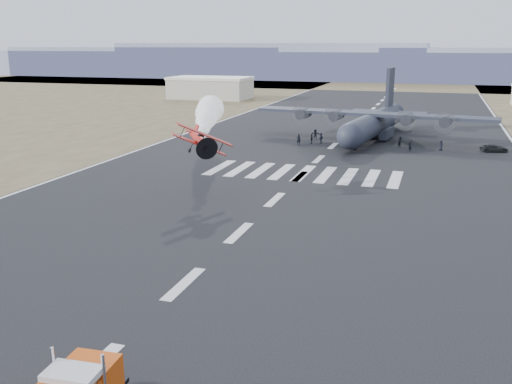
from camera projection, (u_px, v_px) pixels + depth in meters
The scene contains 20 objects.
ground at pixel (88, 372), 30.06m from camera, with size 500.00×500.00×0.00m, color black.
scrub_far at pixel (400, 84), 242.04m from camera, with size 500.00×80.00×0.00m, color brown.
runway_markings at pixel (319, 159), 85.36m from camera, with size 60.00×260.00×0.01m, color silver, non-canonical shape.
ridge_seg_a at pixel (54, 62), 325.45m from camera, with size 150.00×50.00×13.00m, color #8188A4.
ridge_seg_b at pixel (156, 61), 306.06m from camera, with size 150.00×50.00×15.00m, color #8188A4.
ridge_seg_c at pixel (273, 60), 286.68m from camera, with size 150.00×50.00×17.00m, color #8188A4.
ridge_seg_d at pixel (405, 66), 268.05m from camera, with size 150.00×50.00×13.00m, color #8188A4.
hangar_left at pixel (210, 88), 178.15m from camera, with size 24.50×14.50×6.70m.
aerobatic_biplane at pixel (199, 140), 63.33m from camera, with size 6.26×6.45×4.40m.
smoke_trail at pixel (209, 113), 86.76m from camera, with size 11.59×27.62×4.33m.
transport_aircraft at pixel (374, 121), 102.78m from camera, with size 42.43×34.83×12.24m.
support_vehicle at pixel (494, 148), 90.97m from camera, with size 1.95×4.22×1.17m, color black.
crew_a at pixel (299, 139), 97.49m from camera, with size 0.66×0.55×1.82m, color black.
crew_b at pixel (355, 141), 96.11m from camera, with size 0.86×0.53×1.76m, color black.
crew_c at pixel (321, 138), 98.75m from camera, with size 1.19×0.55×1.84m, color black.
crew_d at pixel (312, 139), 98.44m from camera, with size 0.98×0.50×1.67m, color black.
crew_e at pixel (441, 145), 92.09m from camera, with size 0.80×0.49×1.64m, color black.
crew_f at pixel (315, 134), 103.15m from camera, with size 1.65×0.53×1.78m, color black.
crew_g at pixel (410, 146), 91.30m from camera, with size 0.67×0.55×1.84m, color black.
crew_h at pixel (400, 142), 95.34m from camera, with size 0.83×0.51×1.71m, color black.
Camera 1 is at (16.55, -22.72, 16.81)m, focal length 40.00 mm.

